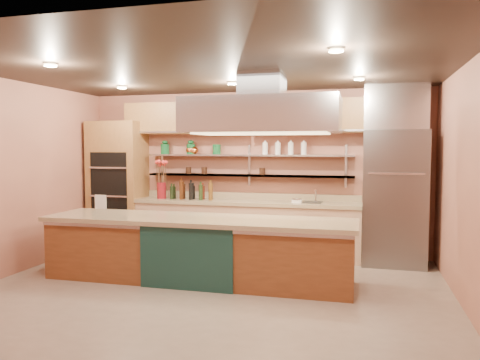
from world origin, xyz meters
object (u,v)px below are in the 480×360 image
(copper_kettle, at_px, (194,150))
(flower_vase, at_px, (162,190))
(refrigerator, at_px, (394,198))
(kitchen_scale, at_px, (297,200))
(green_canister, at_px, (217,149))
(island, at_px, (198,249))

(copper_kettle, bearing_deg, flower_vase, -157.34)
(refrigerator, height_order, flower_vase, refrigerator)
(flower_vase, distance_m, kitchen_scale, 2.41)
(copper_kettle, xyz_separation_m, green_canister, (0.43, 0.00, 0.02))
(copper_kettle, distance_m, green_canister, 0.43)
(green_canister, bearing_deg, refrigerator, -4.43)
(kitchen_scale, bearing_deg, green_canister, -170.14)
(kitchen_scale, bearing_deg, copper_kettle, -168.19)
(refrigerator, xyz_separation_m, kitchen_scale, (-1.52, 0.01, -0.08))
(flower_vase, xyz_separation_m, copper_kettle, (0.53, 0.22, 0.71))
(kitchen_scale, distance_m, green_canister, 1.69)
(island, bearing_deg, flower_vase, 127.45)
(island, height_order, kitchen_scale, kitchen_scale)
(refrigerator, xyz_separation_m, island, (-2.66, -1.63, -0.61))
(island, xyz_separation_m, kitchen_scale, (1.14, 1.64, 0.54))
(kitchen_scale, xyz_separation_m, copper_kettle, (-1.88, 0.22, 0.81))
(island, distance_m, kitchen_scale, 2.07)
(refrigerator, bearing_deg, green_canister, 175.57)
(refrigerator, distance_m, flower_vase, 3.93)
(island, relative_size, kitchen_scale, 26.42)
(refrigerator, xyz_separation_m, green_canister, (-2.97, 0.23, 0.75))
(refrigerator, bearing_deg, flower_vase, 179.85)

